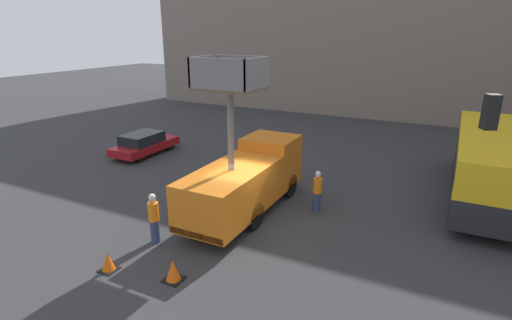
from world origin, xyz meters
The scene contains 8 objects.
ground_plane centered at (0.00, 0.00, 0.00)m, with size 120.00×120.00×0.00m, color #333335.
utility_truck centered at (-0.73, 1.04, 1.56)m, with size 2.27×7.11×6.44m.
city_bus centered at (8.16, 7.21, 1.80)m, with size 2.55×10.19×3.05m.
road_worker_near_truck centered at (-2.45, -2.73, 0.95)m, with size 0.38×0.38×1.88m.
road_worker_directing centered at (1.87, 2.47, 0.88)m, with size 0.38×0.38×1.77m.
traffic_cone_near_truck centered at (-2.59, -4.82, 0.29)m, with size 0.55×0.55×0.63m.
traffic_cone_mid_road centered at (-0.41, -4.31, 0.32)m, with size 0.60×0.60×0.68m.
parked_car_curbside centered at (-10.21, 5.36, 0.70)m, with size 1.90×4.40×1.36m.
Camera 1 is at (6.63, -12.53, 7.32)m, focal length 28.00 mm.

